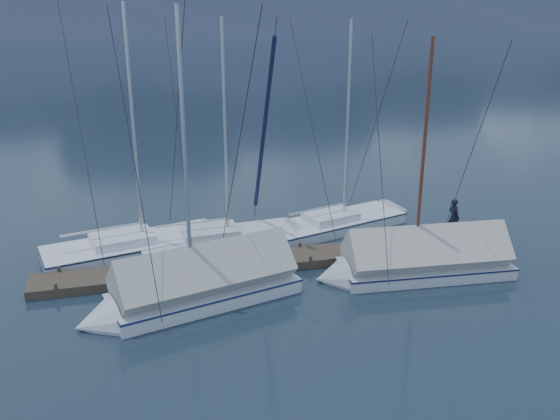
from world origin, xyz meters
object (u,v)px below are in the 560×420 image
object	(u,v)px
sailboat_open_right	(353,221)
sailboat_covered_far	(188,290)
person	(454,217)
sailboat_covered_near	(411,263)
sailboat_open_left	(157,244)
sailboat_open_mid	(241,239)

from	to	relation	value
sailboat_open_right	sailboat_covered_far	size ratio (longest dim) A/B	0.94
person	sailboat_covered_near	bearing A→B (deg)	115.98
sailboat_open_left	sailboat_covered_far	world-z (taller)	sailboat_open_left
sailboat_open_mid	person	xyz separation A→B (m)	(8.51, -2.21, 0.95)
sailboat_open_left	sailboat_open_mid	bearing A→B (deg)	-4.71
sailboat_open_mid	sailboat_covered_near	bearing A→B (deg)	-41.17
sailboat_covered_far	sailboat_covered_near	bearing A→B (deg)	1.01
sailboat_covered_near	sailboat_covered_far	world-z (taller)	sailboat_covered_far
sailboat_open_left	sailboat_covered_near	world-z (taller)	sailboat_open_left
sailboat_open_left	sailboat_open_mid	distance (m)	3.44
sailboat_open_left	person	world-z (taller)	sailboat_open_left
sailboat_covered_near	sailboat_covered_far	bearing A→B (deg)	-178.99
sailboat_open_mid	sailboat_covered_near	size ratio (longest dim) A/B	1.06
sailboat_covered_near	sailboat_open_left	bearing A→B (deg)	150.48
sailboat_open_mid	sailboat_open_right	xyz separation A→B (m)	(5.31, 0.80, -0.00)
sailboat_open_left	sailboat_open_right	xyz separation A→B (m)	(8.74, 0.52, -0.01)
sailboat_open_left	sailboat_covered_near	size ratio (longest dim) A/B	1.12
sailboat_open_left	sailboat_covered_far	size ratio (longest dim) A/B	1.01
sailboat_open_mid	person	bearing A→B (deg)	-14.58
sailboat_open_mid	person	size ratio (longest dim) A/B	6.35
sailboat_open_mid	sailboat_covered_far	bearing A→B (deg)	-119.40
sailboat_open_left	sailboat_open_mid	xyz separation A→B (m)	(3.43, -0.28, -0.01)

